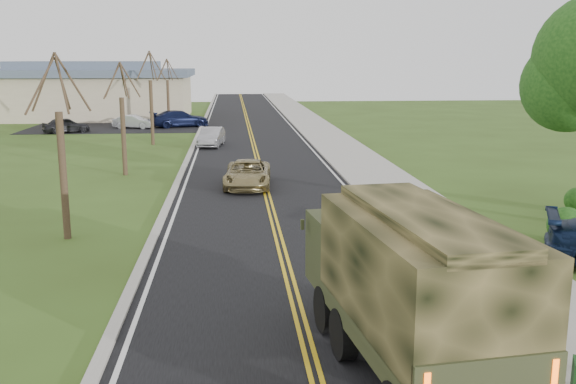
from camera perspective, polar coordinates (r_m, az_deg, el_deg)
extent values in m
plane|color=#354B19|center=(12.67, 2.37, -15.79)|extent=(160.00, 160.00, 0.00)
cube|color=black|center=(51.49, -3.33, 5.19)|extent=(8.00, 120.00, 0.01)
cube|color=#9E998E|center=(51.77, 1.28, 5.30)|extent=(0.30, 120.00, 0.12)
cube|color=#9E998E|center=(51.99, 3.21, 5.30)|extent=(3.20, 120.00, 0.10)
cube|color=#9E998E|center=(51.54, -7.97, 5.15)|extent=(0.30, 120.00, 0.10)
sphere|color=#164012|center=(24.61, 23.63, 8.66)|extent=(3.24, 3.24, 3.24)
cylinder|color=#38281C|center=(22.17, -19.34, 1.32)|extent=(0.24, 0.24, 4.20)
cylinder|color=#38281C|center=(21.87, -18.58, 9.23)|extent=(1.01, 0.33, 1.90)
cylinder|color=#38281C|center=(22.45, -19.39, 9.03)|extent=(0.13, 1.29, 1.74)
cylinder|color=#38281C|center=(22.15, -20.93, 9.09)|extent=(0.98, 0.43, 1.90)
cylinder|color=#38281C|center=(21.50, -21.20, 8.81)|extent=(0.79, 1.05, 1.77)
cylinder|color=#38281C|center=(21.39, -19.46, 9.13)|extent=(0.58, 0.90, 1.90)
cylinder|color=#38281C|center=(33.82, -14.41, 4.78)|extent=(0.24, 0.24, 3.96)
cylinder|color=#38281C|center=(33.66, -13.86, 9.66)|extent=(0.96, 0.32, 1.79)
cylinder|color=#38281C|center=(34.18, -14.44, 9.53)|extent=(0.12, 1.22, 1.65)
cylinder|color=#38281C|center=(33.85, -15.35, 9.59)|extent=(0.93, 0.41, 1.79)
cylinder|color=#38281C|center=(33.23, -15.41, 9.43)|extent=(0.75, 0.99, 1.67)
cylinder|color=#38281C|center=(33.19, -14.33, 9.61)|extent=(0.55, 0.85, 1.80)
cylinder|color=#38281C|center=(45.62, -12.02, 6.90)|extent=(0.24, 0.24, 4.44)
cylinder|color=#38281C|center=(45.55, -11.53, 10.95)|extent=(1.07, 0.35, 2.00)
cylinder|color=#38281C|center=(46.12, -12.05, 10.83)|extent=(0.13, 1.36, 1.84)
cylinder|color=#38281C|center=(45.72, -12.78, 10.90)|extent=(1.03, 0.46, 2.00)
cylinder|color=#38281C|center=(45.03, -12.80, 10.79)|extent=(0.83, 1.10, 1.87)
cylinder|color=#38281C|center=(45.01, -11.90, 10.93)|extent=(0.61, 0.95, 2.01)
cylinder|color=#38281C|center=(57.53, -10.59, 7.73)|extent=(0.24, 0.24, 4.08)
cylinder|color=#38281C|center=(57.49, -10.22, 10.67)|extent=(0.99, 0.33, 1.84)
cylinder|color=#38281C|center=(58.01, -10.61, 10.59)|extent=(0.13, 1.25, 1.69)
cylinder|color=#38281C|center=(57.63, -11.14, 10.64)|extent=(0.95, 0.42, 1.85)
cylinder|color=#38281C|center=(56.99, -11.13, 10.56)|extent=(0.77, 1.02, 1.72)
cylinder|color=#38281C|center=(56.99, -10.48, 10.66)|extent=(0.57, 0.88, 1.85)
cube|color=tan|center=(68.79, -17.35, 8.07)|extent=(20.00, 12.00, 4.20)
cube|color=#475466|center=(68.70, -17.48, 10.07)|extent=(21.00, 13.00, 0.70)
cube|color=#475466|center=(68.69, -17.51, 10.65)|extent=(14.00, 8.00, 0.90)
cube|color=black|center=(58.07, -13.48, 5.63)|extent=(18.00, 10.00, 0.02)
cylinder|color=black|center=(13.05, 4.97, -12.46)|extent=(0.45, 1.06, 1.03)
cylinder|color=black|center=(13.71, 13.01, -11.50)|extent=(0.45, 1.06, 1.03)
cylinder|color=black|center=(14.20, 3.42, -10.36)|extent=(0.45, 1.06, 1.03)
cylinder|color=black|center=(14.81, 10.87, -9.61)|extent=(0.45, 1.06, 1.03)
cube|color=#363B20|center=(12.69, 10.08, -11.03)|extent=(3.01, 6.76, 0.33)
cube|color=#363B20|center=(14.53, 6.70, -4.65)|extent=(2.44, 2.03, 1.31)
cube|color=black|center=(15.25, 5.71, -3.11)|extent=(2.05, 0.32, 0.65)
cube|color=#363B20|center=(11.92, 11.56, -11.40)|extent=(2.91, 5.20, 0.14)
cube|color=black|center=(11.58, 11.76, -6.93)|extent=(2.91, 5.20, 1.87)
cube|color=black|center=(11.31, 11.97, -2.21)|extent=(2.08, 5.10, 0.23)
cube|color=#363B20|center=(9.83, 17.53, -15.47)|extent=(2.33, 0.39, 0.61)
cube|color=#FF590C|center=(10.27, 22.63, -14.61)|extent=(0.10, 0.05, 0.42)
imported|color=#8F8050|center=(29.84, -3.62, 1.61)|extent=(2.38, 4.62, 1.25)
imported|color=#A1A1A5|center=(44.22, -6.83, 4.88)|extent=(1.88, 4.05, 1.29)
imported|color=black|center=(55.04, -19.12, 5.63)|extent=(3.94, 2.88, 1.25)
imported|color=silver|center=(56.97, -13.52, 6.09)|extent=(3.73, 2.08, 1.16)
imported|color=black|center=(57.39, -9.58, 6.44)|extent=(5.43, 3.63, 1.46)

